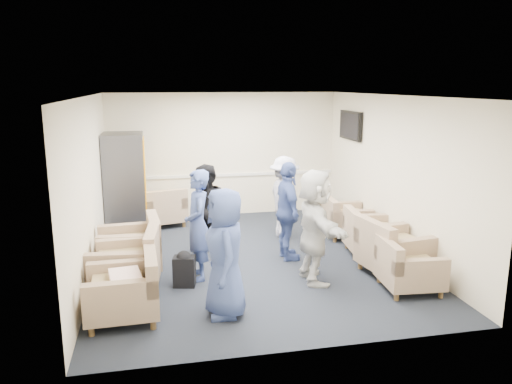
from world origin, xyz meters
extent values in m
plane|color=black|center=(0.00, 0.00, 0.00)|extent=(6.00, 6.00, 0.00)
plane|color=white|center=(0.00, 0.00, 2.70)|extent=(6.00, 6.00, 0.00)
cube|color=beige|center=(0.00, 3.00, 1.35)|extent=(5.00, 0.02, 2.70)
cube|color=beige|center=(0.00, -3.00, 1.35)|extent=(5.00, 0.02, 2.70)
cube|color=beige|center=(-2.50, 0.00, 1.35)|extent=(0.02, 6.00, 2.70)
cube|color=beige|center=(2.50, 0.00, 1.35)|extent=(0.02, 6.00, 2.70)
cube|color=silver|center=(0.00, 2.98, 0.90)|extent=(4.98, 0.04, 0.06)
cube|color=black|center=(2.44, 1.80, 2.05)|extent=(0.07, 1.00, 0.58)
cube|color=black|center=(2.40, 1.80, 2.05)|extent=(0.01, 0.92, 0.50)
cube|color=#4E4F56|center=(2.48, 1.80, 1.90)|extent=(0.04, 0.10, 0.25)
cube|color=#8D735B|center=(-1.99, -1.82, 0.27)|extent=(0.90, 0.90, 0.29)
cube|color=olive|center=(-1.99, -1.82, 0.46)|extent=(0.62, 0.58, 0.10)
cube|color=#8D735B|center=(-1.63, -1.80, 0.62)|extent=(0.17, 0.88, 0.41)
cube|color=#8D735B|center=(-1.99, -0.88, 0.29)|extent=(1.03, 1.03, 0.31)
cube|color=olive|center=(-1.99, -0.88, 0.50)|extent=(0.71, 0.67, 0.11)
cube|color=#8D735B|center=(-1.60, -0.92, 0.66)|extent=(0.25, 0.95, 0.44)
cube|color=#8D735B|center=(-1.97, -0.20, 0.28)|extent=(0.99, 0.99, 0.31)
cube|color=olive|center=(-1.97, -0.20, 0.49)|extent=(0.69, 0.64, 0.11)
cube|color=#8D735B|center=(-1.58, -0.17, 0.65)|extent=(0.22, 0.94, 0.44)
cube|color=#8D735B|center=(1.96, -1.72, 0.24)|extent=(0.85, 0.85, 0.26)
cube|color=olive|center=(1.96, -1.72, 0.42)|extent=(0.58, 0.55, 0.09)
cube|color=#8D735B|center=(1.63, -1.70, 0.56)|extent=(0.19, 0.79, 0.37)
cube|color=#8D735B|center=(2.04, -1.12, 0.28)|extent=(1.05, 1.05, 0.31)
cube|color=olive|center=(2.04, -1.12, 0.49)|extent=(0.72, 0.69, 0.11)
cube|color=#8D735B|center=(1.66, -1.18, 0.66)|extent=(0.28, 0.94, 0.44)
cube|color=#8D735B|center=(2.09, -0.19, 0.26)|extent=(0.93, 0.93, 0.28)
cube|color=olive|center=(2.09, -0.19, 0.44)|extent=(0.64, 0.61, 0.10)
cube|color=#8D735B|center=(1.75, -0.14, 0.59)|extent=(0.24, 0.85, 0.39)
cube|color=#8D735B|center=(2.05, 0.88, 0.25)|extent=(0.85, 0.85, 0.27)
cube|color=olive|center=(2.05, 0.88, 0.43)|extent=(0.59, 0.55, 0.10)
cube|color=#8D735B|center=(1.71, 0.89, 0.58)|extent=(0.17, 0.82, 0.38)
cube|color=#8D735B|center=(-1.39, 2.41, 0.26)|extent=(1.03, 1.03, 0.28)
cube|color=olive|center=(-1.39, 2.41, 0.45)|extent=(0.67, 0.70, 0.10)
cube|color=#8D735B|center=(-1.31, 2.06, 0.60)|extent=(0.86, 0.33, 0.40)
cube|color=#4E4F56|center=(-2.10, 2.15, 0.97)|extent=(0.77, 0.92, 1.95)
cube|color=orange|center=(-1.71, 2.15, 1.07)|extent=(0.02, 0.78, 1.56)
cube|color=black|center=(-1.70, 2.15, 0.26)|extent=(0.02, 0.46, 0.12)
cube|color=black|center=(-1.17, -0.92, 0.22)|extent=(0.35, 0.29, 0.45)
sphere|color=black|center=(-1.17, -0.92, 0.42)|extent=(0.22, 0.22, 0.22)
cube|color=white|center=(-1.94, -1.82, 0.53)|extent=(0.43, 0.53, 0.14)
imported|color=#3A4E8C|center=(-0.72, -1.95, 0.82)|extent=(0.53, 0.81, 1.65)
imported|color=#3A4E8C|center=(-0.93, -0.66, 0.83)|extent=(0.42, 0.62, 1.66)
imported|color=black|center=(-0.66, 0.38, 0.78)|extent=(0.96, 0.96, 1.56)
imported|color=silver|center=(0.85, 1.03, 0.78)|extent=(0.67, 1.06, 1.57)
imported|color=#3A4E8C|center=(0.60, -0.12, 0.82)|extent=(0.42, 0.97, 1.65)
imported|color=silver|center=(0.73, -1.12, 0.85)|extent=(0.54, 1.58, 1.69)
camera|label=1|loc=(-1.55, -7.80, 2.89)|focal=35.00mm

